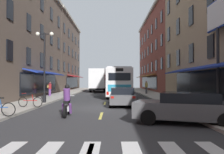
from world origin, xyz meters
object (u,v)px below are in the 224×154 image
box_truck (99,80)px  sedan_far (187,107)px  pedestrian_mid (147,87)px  sedan_near (103,86)px  billboard_sign (218,25)px  sedan_mid (123,96)px  bicycle_near (31,102)px  pedestrian_near (50,88)px  motorcycle_rider (67,102)px  street_lamp_twin (45,63)px  transit_bus (119,82)px

box_truck → sedan_far: bearing=-78.8°
box_truck → pedestrian_mid: box_truck is taller
sedan_near → sedan_far: sedan_far is taller
billboard_sign → sedan_near: (-8.44, 34.18, -4.56)m
sedan_mid → bicycle_near: (-6.05, -2.38, -0.18)m
sedan_mid → pedestrian_near: size_ratio=2.92×
sedan_near → sedan_mid: 31.08m
pedestrian_near → pedestrian_mid: pedestrian_mid is taller
sedan_near → bicycle_near: size_ratio=2.82×
billboard_sign → bicycle_near: (-11.75, 0.83, -4.72)m
billboard_sign → pedestrian_mid: 17.03m
pedestrian_mid → sedan_near: bearing=90.9°
billboard_sign → pedestrian_mid: (-1.88, 16.40, -4.20)m
sedan_mid → motorcycle_rider: 6.00m
bicycle_near → street_lamp_twin: size_ratio=0.30×
transit_bus → sedan_near: 21.36m
sedan_far → box_truck: bearing=101.2°
billboard_sign → sedan_mid: (-5.70, 3.22, -4.54)m
box_truck → sedan_mid: bearing=-81.6°
billboard_sign → bicycle_near: billboard_sign is taller
transit_bus → sedan_near: size_ratio=2.52×
sedan_near → street_lamp_twin: 30.45m
box_truck → sedan_mid: size_ratio=1.46×
billboard_sign → sedan_near: bearing=103.9°
motorcycle_rider → pedestrian_near: 14.53m
box_truck → motorcycle_rider: (-0.17, -25.28, -1.21)m
street_lamp_twin → transit_bus: bearing=55.6°
transit_bus → sedan_mid: transit_bus is taller
billboard_sign → pedestrian_near: (-13.55, 11.84, -4.23)m
box_truck → sedan_near: box_truck is taller
sedan_near → pedestrian_mid: pedestrian_mid is taller
transit_bus → motorcycle_rider: bearing=-102.0°
sedan_mid → billboard_sign: bearing=-29.5°
transit_bus → motorcycle_rider: transit_bus is taller
billboard_sign → transit_bus: billboard_sign is taller
sedan_near → street_lamp_twin: street_lamp_twin is taller
billboard_sign → motorcycle_rider: 10.09m
bicycle_near → pedestrian_near: (-1.80, 11.01, 0.49)m
sedan_far → street_lamp_twin: street_lamp_twin is taller
sedan_far → pedestrian_near: pedestrian_near is taller
sedan_mid → sedan_far: (2.45, -7.19, 0.01)m
bicycle_near → sedan_near: bearing=84.3°
sedan_far → pedestrian_mid: 20.42m
box_truck → street_lamp_twin: 19.65m
motorcycle_rider → sedan_mid: bearing=58.6°
billboard_sign → sedan_far: 6.85m
sedan_near → pedestrian_mid: (6.56, -17.78, 0.36)m
billboard_sign → sedan_near: size_ratio=1.41×
billboard_sign → box_truck: bearing=110.3°
sedan_far → sedan_near: bearing=97.7°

